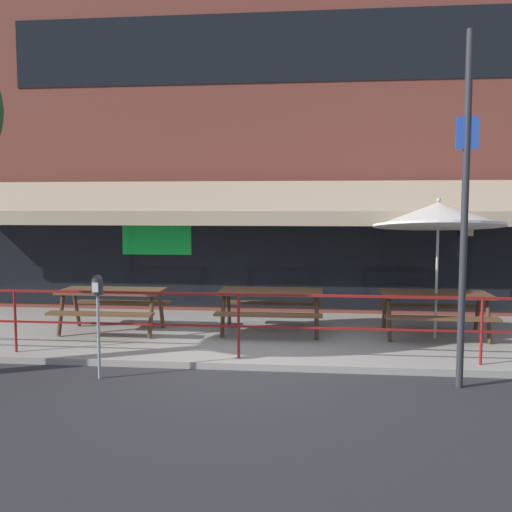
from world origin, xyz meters
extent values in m
plane|color=#2D2D30|center=(0.00, 0.00, 0.00)|extent=(120.00, 120.00, 0.00)
cube|color=#9E998E|center=(0.00, 2.00, 0.05)|extent=(15.00, 4.00, 0.10)
cube|color=brown|center=(0.00, 4.25, 3.85)|extent=(15.00, 0.50, 7.70)
cube|color=black|center=(0.00, 3.99, 5.55)|extent=(10.50, 0.02, 1.40)
cube|color=black|center=(0.00, 3.99, 1.35)|extent=(12.00, 0.02, 2.30)
cube|color=#19D84C|center=(-2.25, 3.97, 1.65)|extent=(1.50, 0.02, 0.70)
cube|color=tan|center=(0.00, 3.45, 2.50)|extent=(13.80, 0.92, 0.70)
cube|color=tan|center=(0.00, 2.94, 2.10)|extent=(13.80, 0.08, 0.28)
cube|color=black|center=(4.12, 3.86, 2.03)|extent=(0.04, 0.28, 0.04)
cube|color=black|center=(4.12, 3.72, 1.85)|extent=(0.18, 0.18, 0.28)
cube|color=beige|center=(4.12, 3.72, 1.85)|extent=(0.13, 0.19, 0.20)
cylinder|color=maroon|center=(-3.45, 0.30, 0.57)|extent=(0.04, 0.04, 0.95)
cylinder|color=maroon|center=(0.00, 0.30, 0.57)|extent=(0.04, 0.04, 0.95)
cylinder|color=maroon|center=(3.45, 0.30, 0.57)|extent=(0.04, 0.04, 0.95)
cube|color=maroon|center=(0.00, 0.30, 1.05)|extent=(13.80, 0.04, 0.04)
cube|color=maroon|center=(0.00, 0.30, 0.57)|extent=(13.80, 0.03, 0.03)
cube|color=brown|center=(-2.46, 1.78, 0.84)|extent=(1.80, 0.80, 0.05)
cube|color=brown|center=(-2.46, 1.20, 0.54)|extent=(1.80, 0.26, 0.04)
cube|color=brown|center=(-2.46, 2.36, 0.54)|extent=(1.80, 0.26, 0.04)
cylinder|color=#48311E|center=(-1.66, 1.46, 0.47)|extent=(0.07, 0.30, 0.73)
cylinder|color=#48311E|center=(-1.66, 2.10, 0.47)|extent=(0.07, 0.30, 0.73)
cylinder|color=#48311E|center=(-3.26, 1.46, 0.47)|extent=(0.07, 0.30, 0.73)
cylinder|color=#48311E|center=(-3.26, 2.10, 0.47)|extent=(0.07, 0.30, 0.73)
cube|color=brown|center=(0.34, 1.99, 0.84)|extent=(1.80, 0.80, 0.05)
cube|color=brown|center=(0.34, 1.41, 0.54)|extent=(1.80, 0.26, 0.04)
cube|color=brown|center=(0.34, 2.57, 0.54)|extent=(1.80, 0.26, 0.04)
cylinder|color=#48311E|center=(1.14, 1.67, 0.47)|extent=(0.07, 0.30, 0.73)
cylinder|color=#48311E|center=(1.14, 2.31, 0.47)|extent=(0.07, 0.30, 0.73)
cylinder|color=#48311E|center=(-0.46, 1.67, 0.47)|extent=(0.07, 0.30, 0.73)
cylinder|color=#48311E|center=(-0.46, 2.31, 0.47)|extent=(0.07, 0.30, 0.73)
cube|color=brown|center=(3.15, 1.98, 0.84)|extent=(1.80, 0.80, 0.05)
cube|color=brown|center=(3.15, 1.40, 0.54)|extent=(1.80, 0.26, 0.04)
cube|color=brown|center=(3.15, 2.56, 0.54)|extent=(1.80, 0.26, 0.04)
cylinder|color=#48311E|center=(3.95, 1.66, 0.47)|extent=(0.07, 0.30, 0.73)
cylinder|color=#48311E|center=(3.95, 2.30, 0.47)|extent=(0.07, 0.30, 0.73)
cylinder|color=#48311E|center=(2.35, 1.66, 0.47)|extent=(0.07, 0.30, 0.73)
cylinder|color=#48311E|center=(2.35, 2.30, 0.47)|extent=(0.07, 0.30, 0.73)
cylinder|color=#B7B2A8|center=(3.15, 1.89, 1.25)|extent=(0.04, 0.04, 2.30)
cone|color=silver|center=(3.15, 1.89, 2.20)|extent=(2.10, 2.13, 0.61)
cylinder|color=white|center=(3.15, 1.89, 2.01)|extent=(2.14, 2.14, 0.25)
sphere|color=#B7B2A8|center=(3.15, 1.89, 2.44)|extent=(0.07, 0.07, 0.07)
cylinder|color=gray|center=(-1.79, -0.56, 0.57)|extent=(0.04, 0.04, 1.15)
cylinder|color=#2D2D33|center=(-1.79, -0.56, 1.25)|extent=(0.15, 0.15, 0.20)
sphere|color=#2D2D33|center=(-1.79, -0.56, 1.35)|extent=(0.14, 0.14, 0.14)
cube|color=silver|center=(-1.79, -0.64, 1.26)|extent=(0.08, 0.01, 0.13)
cylinder|color=#2D2D33|center=(2.98, -0.45, 2.25)|extent=(0.09, 0.09, 4.50)
cube|color=blue|center=(2.98, -0.47, 3.24)|extent=(0.28, 0.02, 0.40)
camera|label=1|loc=(1.10, -7.87, 2.34)|focal=40.00mm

